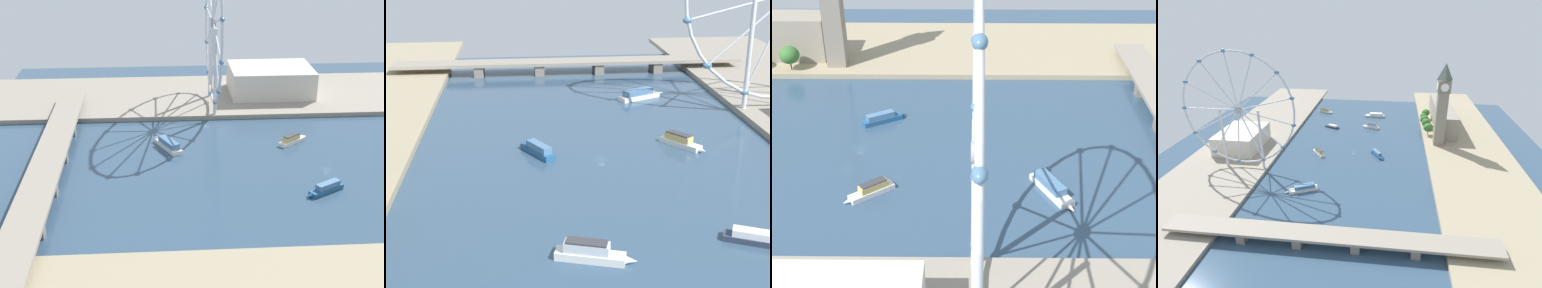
% 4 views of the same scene
% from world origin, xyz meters
% --- Properties ---
extents(ground_plane, '(416.82, 416.82, 0.00)m').
position_xyz_m(ground_plane, '(0.00, 0.00, 0.00)').
color(ground_plane, '#334C66').
extents(river_bridge, '(228.82, 17.89, 8.64)m').
position_xyz_m(river_bridge, '(0.00, 152.94, 6.61)').
color(river_bridge, gray).
rests_on(river_bridge, ground_plane).
extents(tour_boat_0, '(15.13, 22.61, 5.29)m').
position_xyz_m(tour_boat_0, '(-26.43, 7.91, 2.23)').
color(tour_boat_0, '#235684').
rests_on(tour_boat_0, ground_plane).
extents(tour_boat_1, '(17.24, 20.85, 5.76)m').
position_xyz_m(tour_boat_1, '(36.57, 11.23, 2.34)').
color(tour_boat_1, white).
rests_on(tour_boat_1, ground_plane).
extents(tour_boat_2, '(28.62, 17.21, 5.73)m').
position_xyz_m(tour_boat_2, '(34.16, 87.20, 2.44)').
color(tour_boat_2, white).
rests_on(tour_boat_2, ground_plane).
extents(tour_boat_3, '(21.91, 12.70, 4.09)m').
position_xyz_m(tour_boat_3, '(36.79, -72.12, 1.69)').
color(tour_boat_3, '#2D384C').
rests_on(tour_boat_3, ground_plane).
extents(tour_boat_4, '(23.87, 10.86, 6.09)m').
position_xyz_m(tour_boat_4, '(-14.32, -76.38, 2.49)').
color(tour_boat_4, white).
rests_on(tour_boat_4, ground_plane).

